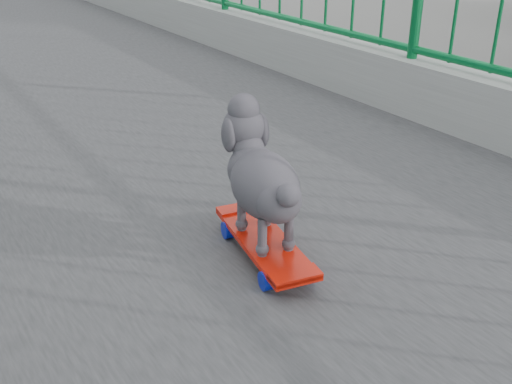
{
  "coord_description": "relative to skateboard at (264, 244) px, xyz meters",
  "views": [
    {
      "loc": [
        -1.08,
        -2.25,
        8.05
      ],
      "look_at": [
        -0.14,
        -0.8,
        7.22
      ],
      "focal_mm": 42.0,
      "sensor_mm": 36.0,
      "label": 1
    }
  ],
  "objects": [
    {
      "name": "railing",
      "position": [
        0.14,
        0.85,
        0.16
      ],
      "size": [
        3.0,
        24.0,
        1.42
      ],
      "color": "gray",
      "rests_on": "footbridge"
    },
    {
      "name": "skateboard",
      "position": [
        0.0,
        0.0,
        0.0
      ],
      "size": [
        0.25,
        0.55,
        0.07
      ],
      "rotation": [
        0.0,
        0.0,
        -0.19
      ],
      "color": "red",
      "rests_on": "footbridge"
    },
    {
      "name": "poodle",
      "position": [
        0.0,
        0.03,
        0.23
      ],
      "size": [
        0.25,
        0.48,
        0.4
      ],
      "rotation": [
        0.0,
        0.0,
        -0.19
      ],
      "color": "#2B292E",
      "rests_on": "skateboard"
    }
  ]
}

